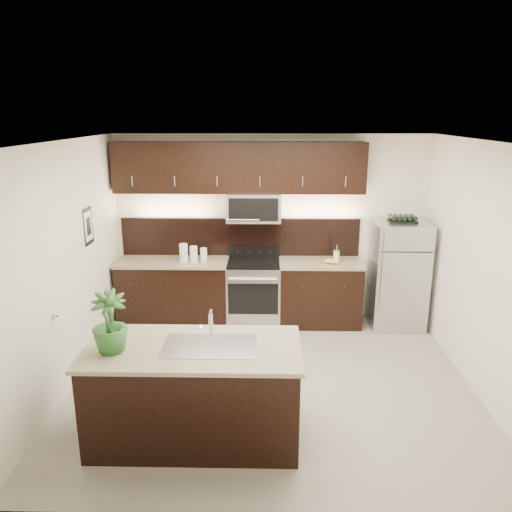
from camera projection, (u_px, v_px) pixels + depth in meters
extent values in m
plane|color=gray|center=(272.00, 381.00, 5.75)|extent=(4.50, 4.50, 0.00)
cube|color=silver|center=(271.00, 228.00, 7.30)|extent=(4.50, 0.02, 2.70)
cube|color=silver|center=(276.00, 357.00, 3.45)|extent=(4.50, 0.02, 2.70)
cube|color=silver|center=(66.00, 268.00, 5.42)|extent=(0.02, 4.00, 2.70)
cube|color=silver|center=(483.00, 271.00, 5.33)|extent=(0.02, 4.00, 2.70)
cube|color=white|center=(274.00, 141.00, 5.00)|extent=(4.50, 4.00, 0.02)
cube|color=silver|center=(39.00, 327.00, 4.75)|extent=(0.04, 0.80, 2.02)
sphere|color=silver|center=(56.00, 315.00, 5.06)|extent=(0.06, 0.06, 0.06)
cube|color=black|center=(88.00, 226.00, 6.06)|extent=(0.01, 0.32, 0.46)
cube|color=white|center=(89.00, 226.00, 6.06)|extent=(0.00, 0.24, 0.36)
cube|color=black|center=(174.00, 293.00, 7.28)|extent=(1.57, 0.62, 0.90)
cube|color=black|center=(320.00, 294.00, 7.23)|extent=(1.16, 0.62, 0.90)
cube|color=#B2B2B7|center=(254.00, 293.00, 7.25)|extent=(0.76, 0.62, 0.90)
cube|color=black|center=(254.00, 263.00, 7.13)|extent=(0.76, 0.60, 0.03)
cube|color=#BFBA8F|center=(173.00, 262.00, 7.15)|extent=(1.59, 0.65, 0.04)
cube|color=#BFBA8F|center=(321.00, 263.00, 7.10)|extent=(1.18, 0.65, 0.04)
cube|color=black|center=(240.00, 237.00, 7.33)|extent=(3.49, 0.02, 0.56)
cube|color=#B2B2B7|center=(254.00, 207.00, 7.01)|extent=(0.76, 0.40, 0.40)
cube|color=black|center=(239.00, 167.00, 6.90)|extent=(3.49, 0.33, 0.70)
cube|color=black|center=(195.00, 394.00, 4.65)|extent=(1.90, 0.90, 0.90)
cube|color=#BFBA8F|center=(193.00, 348.00, 4.52)|extent=(1.96, 0.96, 0.04)
cube|color=silver|center=(209.00, 346.00, 4.51)|extent=(0.84, 0.50, 0.01)
cylinder|color=silver|center=(212.00, 325.00, 4.68)|extent=(0.03, 0.03, 0.24)
cylinder|color=silver|center=(210.00, 313.00, 4.57)|extent=(0.02, 0.14, 0.02)
cylinder|color=silver|center=(210.00, 321.00, 4.52)|extent=(0.02, 0.02, 0.10)
cube|color=#B2B2B7|center=(398.00, 275.00, 7.07)|extent=(0.74, 0.67, 1.53)
cube|color=black|center=(402.00, 221.00, 6.85)|extent=(0.38, 0.23, 0.03)
cylinder|color=black|center=(392.00, 218.00, 6.84)|extent=(0.06, 0.22, 0.06)
cylinder|color=black|center=(397.00, 218.00, 6.84)|extent=(0.06, 0.22, 0.06)
cylinder|color=black|center=(403.00, 218.00, 6.84)|extent=(0.06, 0.22, 0.06)
cylinder|color=black|center=(408.00, 218.00, 6.84)|extent=(0.06, 0.22, 0.06)
cylinder|color=black|center=(413.00, 218.00, 6.84)|extent=(0.06, 0.22, 0.06)
imported|color=#265823|center=(109.00, 322.00, 4.35)|extent=(0.39, 0.39, 0.55)
cylinder|color=silver|center=(184.00, 253.00, 7.05)|extent=(0.12, 0.12, 0.26)
cylinder|color=silver|center=(194.00, 254.00, 7.08)|extent=(0.11, 0.11, 0.22)
cylinder|color=silver|center=(204.00, 255.00, 7.11)|extent=(0.10, 0.10, 0.18)
cylinder|color=silver|center=(336.00, 257.00, 7.02)|extent=(0.09, 0.09, 0.17)
cylinder|color=silver|center=(337.00, 250.00, 7.00)|extent=(0.09, 0.09, 0.02)
cylinder|color=silver|center=(337.00, 247.00, 6.99)|extent=(0.01, 0.01, 0.07)
ellipsoid|color=yellow|center=(328.00, 261.00, 7.01)|extent=(0.24, 0.21, 0.06)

